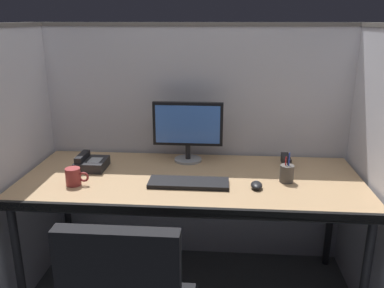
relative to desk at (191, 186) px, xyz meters
name	(u,v)px	position (x,y,z in m)	size (l,w,h in m)	color
cubicle_partition_rear	(197,145)	(0.00, 0.46, 0.10)	(2.21, 0.06, 1.57)	silver
cubicle_partition_left	(11,170)	(-0.99, -0.09, 0.10)	(0.06, 1.41, 1.57)	silver
cubicle_partition_right	(381,181)	(0.99, -0.09, 0.10)	(0.06, 1.41, 1.57)	silver
desk	(191,186)	(0.00, 0.00, 0.00)	(1.90, 0.80, 0.74)	tan
monitor_center	(188,128)	(-0.04, 0.28, 0.27)	(0.43, 0.17, 0.37)	gray
keyboard_main	(189,183)	(-0.01, -0.10, 0.06)	(0.43, 0.15, 0.02)	black
computer_mouse	(257,185)	(0.35, -0.12, 0.07)	(0.06, 0.10, 0.04)	black
red_stapler	(286,160)	(0.56, 0.26, 0.08)	(0.04, 0.15, 0.06)	black
pen_cup	(287,173)	(0.52, -0.01, 0.10)	(0.08, 0.08, 0.17)	#4C4742
desk_phone	(91,163)	(-0.61, 0.10, 0.08)	(0.17, 0.19, 0.09)	black
coffee_mug	(74,177)	(-0.62, -0.15, 0.10)	(0.13, 0.08, 0.09)	#993333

